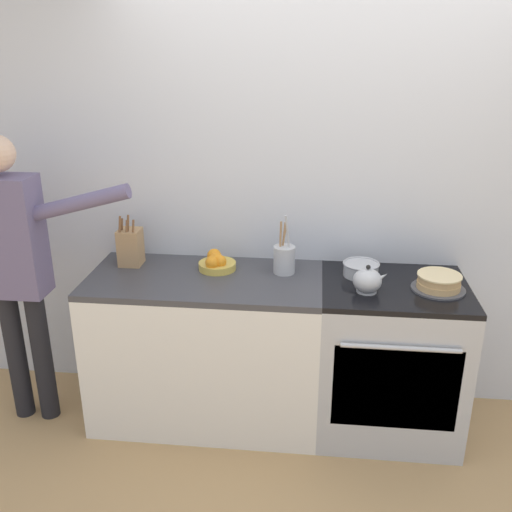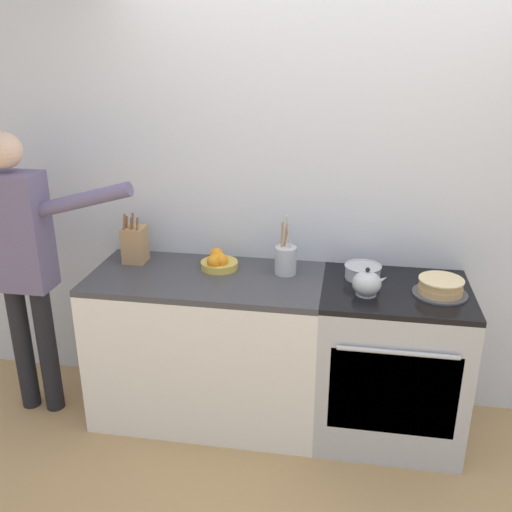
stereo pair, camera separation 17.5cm
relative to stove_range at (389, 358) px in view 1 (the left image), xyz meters
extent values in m
plane|color=tan|center=(-0.33, -0.32, -0.45)|extent=(16.00, 16.00, 0.00)
cube|color=silver|center=(-0.33, 0.35, 0.85)|extent=(8.00, 0.04, 2.60)
cube|color=white|center=(-1.05, 0.00, -0.02)|extent=(1.31, 0.65, 0.87)
cube|color=#3D3D42|center=(-1.05, 0.00, 0.43)|extent=(1.31, 0.65, 0.03)
cube|color=#B7BABF|center=(0.00, 0.00, -0.02)|extent=(0.79, 0.65, 0.87)
cube|color=black|center=(0.00, -0.32, 0.01)|extent=(0.65, 0.01, 0.48)
cylinder|color=#B7BABF|center=(0.00, -0.34, 0.26)|extent=(0.59, 0.02, 0.02)
cube|color=black|center=(0.00, 0.00, 0.44)|extent=(0.79, 0.65, 0.03)
cylinder|color=#4C4C51|center=(0.22, -0.03, 0.46)|extent=(0.28, 0.28, 0.01)
cylinder|color=tan|center=(0.22, -0.03, 0.48)|extent=(0.23, 0.23, 0.03)
cylinder|color=tan|center=(0.22, -0.03, 0.51)|extent=(0.22, 0.22, 0.03)
cylinder|color=beige|center=(0.22, -0.03, 0.53)|extent=(0.23, 0.23, 0.01)
cylinder|color=#B7BABF|center=(-0.16, -0.10, 0.45)|extent=(0.11, 0.11, 0.01)
ellipsoid|color=#B7BABF|center=(-0.16, -0.10, 0.52)|extent=(0.15, 0.15, 0.13)
cone|color=#B7BABF|center=(-0.09, -0.10, 0.54)|extent=(0.07, 0.03, 0.07)
sphere|color=black|center=(-0.16, -0.10, 0.59)|extent=(0.02, 0.02, 0.02)
cylinder|color=#B7BABF|center=(-0.18, 0.12, 0.49)|extent=(0.19, 0.19, 0.07)
torus|color=#B7BABF|center=(-0.18, 0.12, 0.52)|extent=(0.21, 0.21, 0.01)
cube|color=tan|center=(-1.51, 0.14, 0.56)|extent=(0.13, 0.13, 0.21)
cylinder|color=brown|center=(-1.55, 0.11, 0.71)|extent=(0.01, 0.04, 0.09)
cylinder|color=brown|center=(-1.51, 0.11, 0.70)|extent=(0.01, 0.03, 0.07)
cylinder|color=brown|center=(-1.47, 0.11, 0.70)|extent=(0.01, 0.03, 0.07)
cylinder|color=brown|center=(-1.55, 0.14, 0.70)|extent=(0.01, 0.03, 0.07)
cylinder|color=brown|center=(-1.51, 0.14, 0.71)|extent=(0.01, 0.04, 0.09)
cylinder|color=#B7BABF|center=(-0.61, 0.11, 0.53)|extent=(0.12, 0.12, 0.16)
cylinder|color=#A37A51|center=(-0.64, 0.12, 0.63)|extent=(0.02, 0.03, 0.24)
cylinder|color=#A37A51|center=(-0.62, 0.14, 0.62)|extent=(0.03, 0.02, 0.24)
cylinder|color=#A37A51|center=(-0.62, 0.14, 0.62)|extent=(0.05, 0.03, 0.23)
cylinder|color=#B7BABF|center=(-0.59, 0.10, 0.66)|extent=(0.04, 0.06, 0.30)
cylinder|color=gold|center=(-1.00, 0.12, 0.47)|extent=(0.22, 0.22, 0.04)
sphere|color=orange|center=(-1.00, 0.11, 0.52)|extent=(0.08, 0.08, 0.08)
sphere|color=orange|center=(-1.02, 0.17, 0.52)|extent=(0.08, 0.08, 0.08)
sphere|color=orange|center=(-1.01, 0.09, 0.51)|extent=(0.07, 0.07, 0.07)
sphere|color=orange|center=(-0.97, 0.09, 0.51)|extent=(0.07, 0.07, 0.07)
sphere|color=orange|center=(-1.02, 0.06, 0.51)|extent=(0.07, 0.07, 0.07)
cylinder|color=black|center=(-2.17, -0.13, -0.05)|extent=(0.11, 0.11, 0.81)
cylinder|color=black|center=(-2.01, -0.13, -0.05)|extent=(0.11, 0.11, 0.81)
cube|color=slate|center=(-2.09, -0.13, 0.69)|extent=(0.34, 0.20, 0.67)
cylinder|color=slate|center=(-1.68, -0.13, 0.90)|extent=(0.57, 0.08, 0.22)
camera|label=1|loc=(-0.45, -2.88, 1.70)|focal=40.00mm
camera|label=2|loc=(-0.27, -2.85, 1.70)|focal=40.00mm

